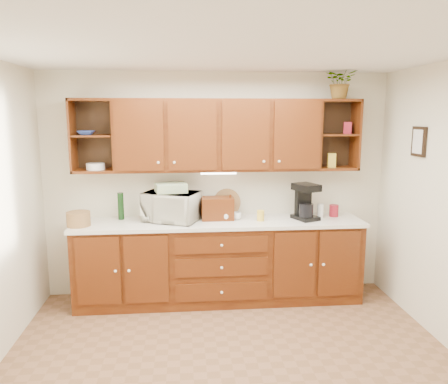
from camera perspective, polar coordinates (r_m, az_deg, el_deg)
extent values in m
plane|color=brown|center=(3.96, 1.21, -22.29)|extent=(4.00, 4.00, 0.00)
plane|color=white|center=(3.38, 1.38, 18.27)|extent=(4.00, 4.00, 0.00)
plane|color=beige|center=(5.15, -0.91, 0.94)|extent=(4.00, 0.00, 4.00)
cube|color=#3E1507|center=(5.07, -0.62, -9.14)|extent=(3.20, 0.60, 0.90)
cube|color=silver|center=(4.92, -0.62, -4.01)|extent=(3.24, 0.64, 0.04)
cube|color=#3E1507|center=(4.92, -0.78, 7.42)|extent=(2.30, 0.33, 0.80)
cube|color=black|center=(5.16, -16.45, 7.14)|extent=(0.45, 0.02, 0.80)
cube|color=black|center=(5.36, 14.03, 7.34)|extent=(0.45, 0.02, 0.80)
cube|color=#3E1507|center=(5.01, -16.79, 7.05)|extent=(0.43, 0.30, 0.02)
cube|color=#3E1507|center=(5.21, 14.59, 7.25)|extent=(0.43, 0.30, 0.02)
cube|color=#3E1507|center=(5.21, 14.78, 11.48)|extent=(0.45, 0.33, 0.03)
cube|color=white|center=(4.91, -0.72, 2.50)|extent=(0.40, 0.05, 0.02)
cube|color=black|center=(4.84, 24.11, 6.03)|extent=(0.03, 0.24, 0.30)
cylinder|color=olive|center=(4.93, -18.46, -3.36)|extent=(0.27, 0.27, 0.15)
imported|color=silver|center=(4.92, -6.89, -1.90)|extent=(0.70, 0.60, 0.33)
cube|color=#E8E46D|center=(4.88, -6.94, 0.56)|extent=(0.38, 0.31, 0.10)
cylinder|color=black|center=(5.09, -13.33, -1.81)|extent=(0.08, 0.08, 0.31)
cylinder|color=olive|center=(5.17, 0.38, -2.99)|extent=(0.33, 0.15, 0.32)
cube|color=#3E1507|center=(4.96, -0.87, -2.16)|extent=(0.36, 0.23, 0.25)
cylinder|color=#3E1507|center=(4.96, 0.81, -1.96)|extent=(0.02, 0.02, 0.29)
cylinder|color=#3E1507|center=(4.99, 0.80, -3.49)|extent=(0.11, 0.11, 0.02)
imported|color=white|center=(4.97, 1.68, -3.14)|extent=(0.13, 0.13, 0.08)
imported|color=white|center=(5.05, 0.52, -2.92)|extent=(0.13, 0.13, 0.08)
imported|color=white|center=(4.93, 0.22, -3.26)|extent=(0.13, 0.13, 0.08)
cylinder|color=maroon|center=(5.27, 14.15, -2.38)|extent=(0.12, 0.12, 0.14)
cylinder|color=white|center=(5.17, 12.47, -2.40)|extent=(0.08, 0.08, 0.16)
cylinder|color=gold|center=(4.92, 4.80, -3.09)|extent=(0.09, 0.09, 0.12)
cube|color=black|center=(5.06, 10.57, -3.29)|extent=(0.31, 0.35, 0.04)
cube|color=black|center=(5.13, 10.30, -1.11)|extent=(0.21, 0.14, 0.35)
cube|color=black|center=(5.00, 10.69, 0.61)|extent=(0.31, 0.35, 0.08)
cylinder|color=black|center=(5.02, 10.66, -2.38)|extent=(0.21, 0.21, 0.15)
imported|color=#294299|center=(5.00, -17.57, 7.38)|extent=(0.20, 0.20, 0.05)
cylinder|color=white|center=(5.01, -16.43, 3.22)|extent=(0.22, 0.22, 0.07)
cube|color=gold|center=(5.18, 13.87, 4.04)|extent=(0.10, 0.08, 0.16)
cube|color=maroon|center=(5.25, 15.85, 8.06)|extent=(0.11, 0.11, 0.13)
imported|color=#999999|center=(5.17, 15.04, 13.74)|extent=(0.42, 0.39, 0.38)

